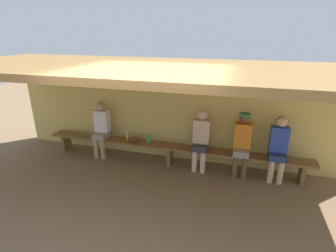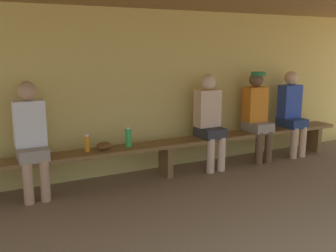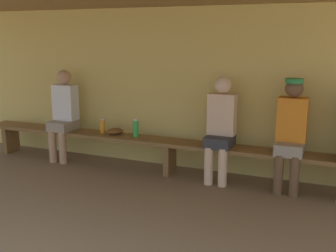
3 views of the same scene
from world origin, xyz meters
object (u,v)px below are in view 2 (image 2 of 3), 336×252
player_leftmost (31,136)px  water_bottle_orange (87,143)px  player_shirtless_tan (257,112)px  bench (166,148)px  player_with_sunglasses (210,118)px  baseball_glove_dark_brown (104,146)px  player_rightmost (292,110)px  water_bottle_green (128,137)px

player_leftmost → water_bottle_orange: player_leftmost is taller
water_bottle_orange → player_shirtless_tan: bearing=-0.6°
bench → player_leftmost: player_leftmost is taller
player_with_sunglasses → baseball_glove_dark_brown: player_with_sunglasses is taller
player_rightmost → water_bottle_orange: 3.29m
player_shirtless_tan → player_with_sunglasses: bearing=-180.0°
bench → player_with_sunglasses: 0.77m
player_with_sunglasses → water_bottle_orange: player_with_sunglasses is taller
player_rightmost → water_bottle_orange: bearing=179.5°
player_rightmost → baseball_glove_dark_brown: 3.09m
player_with_sunglasses → water_bottle_orange: (-1.74, 0.03, -0.17)m
baseball_glove_dark_brown → bench: bearing=131.4°
water_bottle_orange → player_with_sunglasses: bearing=-0.9°
baseball_glove_dark_brown → player_leftmost: bearing=-44.9°
player_with_sunglasses → player_shirtless_tan: 0.85m
bench → water_bottle_green: 0.55m
bench → player_shirtless_tan: player_shirtless_tan is taller
water_bottle_green → water_bottle_orange: (-0.54, 0.00, -0.02)m
water_bottle_orange → bench: bearing=-1.7°
player_leftmost → player_with_sunglasses: 2.39m
water_bottle_green → water_bottle_orange: bearing=179.7°
player_rightmost → player_shirtless_tan: (-0.69, 0.00, 0.02)m
player_with_sunglasses → player_shirtless_tan: (0.85, 0.00, 0.02)m
player_leftmost → player_shirtless_tan: player_shirtless_tan is taller
player_leftmost → baseball_glove_dark_brown: size_ratio=5.56×
player_leftmost → player_with_sunglasses: bearing=0.0°
bench → water_bottle_green: size_ratio=24.19×
player_rightmost → player_with_sunglasses: size_ratio=1.00×
player_shirtless_tan → baseball_glove_dark_brown: player_shirtless_tan is taller
bench → player_leftmost: size_ratio=4.49×
player_with_sunglasses → player_shirtless_tan: bearing=0.0°
player_shirtless_tan → baseball_glove_dark_brown: bearing=179.4°
player_leftmost → water_bottle_green: bearing=1.2°
player_leftmost → player_rightmost: size_ratio=1.00×
player_shirtless_tan → bench: bearing=-179.9°
player_with_sunglasses → player_rightmost: bearing=0.0°
water_bottle_green → player_shirtless_tan: bearing=-0.7°
player_shirtless_tan → baseball_glove_dark_brown: (-2.39, 0.03, -0.24)m
water_bottle_green → baseball_glove_dark_brown: size_ratio=1.03×
player_leftmost → water_bottle_orange: size_ratio=6.32×
player_with_sunglasses → water_bottle_green: bearing=178.8°
water_bottle_green → baseball_glove_dark_brown: (-0.33, 0.00, -0.07)m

